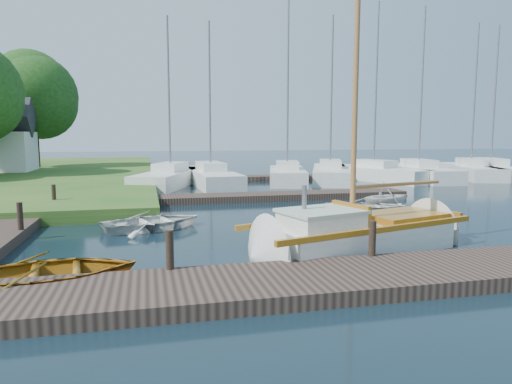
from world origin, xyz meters
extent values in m
plane|color=black|center=(0.00, 0.00, 0.00)|extent=(160.00, 160.00, 0.00)
cube|color=black|center=(0.00, -6.00, 0.15)|extent=(18.00, 2.20, 0.30)
cube|color=black|center=(-8.00, 2.00, 0.15)|extent=(2.20, 18.00, 0.30)
cube|color=black|center=(2.00, 6.50, 0.15)|extent=(14.00, 1.60, 0.30)
cube|color=black|center=(10.00, 16.00, 0.15)|extent=(30.00, 1.60, 0.30)
cylinder|color=black|center=(-3.00, -5.00, 0.70)|extent=(0.16, 0.16, 0.80)
cylinder|color=black|center=(1.50, -5.00, 0.70)|extent=(0.16, 0.16, 0.80)
cylinder|color=black|center=(-7.00, 0.00, 0.70)|extent=(0.16, 0.16, 0.80)
cylinder|color=black|center=(-7.00, 5.00, 0.70)|extent=(0.16, 0.16, 0.80)
cube|color=silver|center=(1.91, -3.43, 0.23)|extent=(5.35, 3.28, 0.90)
cone|color=silver|center=(4.85, -2.61, 0.23)|extent=(1.78, 2.24, 1.96)
cone|color=silver|center=(-0.93, -4.23, 0.23)|extent=(1.49, 2.16, 1.96)
cube|color=#8F4E11|center=(1.66, -2.53, 0.74)|extent=(6.00, 1.79, 0.14)
cube|color=#8F4E11|center=(2.16, -4.34, 0.74)|extent=(6.00, 1.79, 0.14)
cube|color=#8F4E11|center=(5.18, -2.51, 0.74)|extent=(0.41, 1.09, 0.14)
cube|color=silver|center=(0.75, -3.76, 0.90)|extent=(2.11, 1.83, 0.44)
cube|color=#B2C8B2|center=(0.75, -3.76, 1.15)|extent=(2.23, 1.96, 0.08)
cube|color=#8F4E11|center=(1.67, -3.50, 0.98)|extent=(0.49, 1.38, 0.60)
cylinder|color=slate|center=(0.38, -3.55, 1.48)|extent=(0.12, 0.12, 0.60)
cube|color=#8F4E11|center=(3.45, -3.00, 0.78)|extent=(2.52, 2.04, 0.20)
cylinder|color=brown|center=(1.72, -3.49, 4.88)|extent=(0.14, 0.14, 8.40)
cylinder|color=brown|center=(3.26, -3.05, 1.68)|extent=(3.11, 0.96, 0.10)
imported|color=#8F4E11|center=(-5.44, -4.61, 0.37)|extent=(3.90, 3.02, 0.74)
imported|color=silver|center=(-3.26, 0.71, 0.33)|extent=(3.78, 3.19, 0.67)
imported|color=silver|center=(4.92, 2.02, 0.33)|extent=(3.70, 3.14, 0.65)
imported|color=silver|center=(6.28, 2.82, 0.60)|extent=(2.61, 2.36, 1.20)
cube|color=silver|center=(-2.01, 13.79, 0.45)|extent=(5.10, 8.82, 0.90)
cube|color=silver|center=(-2.01, 13.79, 1.15)|extent=(2.37, 3.31, 0.50)
cylinder|color=slate|center=(-2.01, 13.79, 5.44)|extent=(0.12, 0.12, 9.07)
cube|color=silver|center=(0.44, 13.83, 0.45)|extent=(2.60, 9.51, 0.90)
cube|color=silver|center=(0.44, 13.83, 1.15)|extent=(1.54, 3.35, 0.50)
cylinder|color=slate|center=(0.44, 13.83, 5.36)|extent=(0.12, 0.12, 8.92)
cube|color=silver|center=(5.42, 13.92, 0.45)|extent=(4.01, 7.42, 0.90)
cube|color=silver|center=(5.42, 13.92, 1.15)|extent=(2.01, 2.76, 0.50)
cylinder|color=slate|center=(5.42, 13.92, 6.38)|extent=(0.12, 0.12, 10.96)
cube|color=silver|center=(8.67, 14.59, 0.45)|extent=(5.48, 9.51, 0.90)
cube|color=silver|center=(8.67, 14.59, 1.15)|extent=(2.50, 3.56, 0.50)
cylinder|color=slate|center=(8.67, 14.59, 5.86)|extent=(0.12, 0.12, 9.93)
cube|color=silver|center=(11.60, 14.02, 0.45)|extent=(4.91, 8.58, 0.90)
cube|color=silver|center=(11.60, 14.02, 1.15)|extent=(2.31, 3.22, 0.50)
cylinder|color=slate|center=(11.60, 14.02, 6.31)|extent=(0.12, 0.12, 10.83)
cube|color=silver|center=(14.99, 13.97, 0.45)|extent=(3.43, 9.08, 0.90)
cube|color=silver|center=(14.99, 13.97, 1.15)|extent=(1.83, 3.27, 0.50)
cylinder|color=slate|center=(14.99, 13.97, 6.26)|extent=(0.12, 0.12, 10.72)
cube|color=silver|center=(19.44, 14.24, 0.45)|extent=(4.86, 8.41, 0.90)
cube|color=silver|center=(19.44, 14.24, 1.15)|extent=(2.29, 3.16, 0.50)
cylinder|color=slate|center=(19.44, 14.24, 5.88)|extent=(0.12, 0.12, 9.97)
cube|color=silver|center=(21.02, 14.13, 0.45)|extent=(5.18, 9.09, 0.90)
cube|color=silver|center=(21.02, 14.13, 1.15)|extent=(2.40, 3.40, 0.50)
cylinder|color=slate|center=(21.02, 14.13, 5.84)|extent=(0.12, 0.12, 9.89)
cylinder|color=#332114|center=(-12.00, 26.00, 2.34)|extent=(0.36, 0.36, 3.67)
sphere|color=#183C10|center=(-12.00, 26.00, 6.11)|extent=(6.73, 6.73, 6.73)
sphere|color=#183C10|center=(-11.50, 25.70, 5.60)|extent=(5.71, 5.71, 5.71)
sphere|color=#183C10|center=(-12.40, 26.40, 6.82)|extent=(6.12, 6.12, 6.12)
camera|label=1|loc=(-3.41, -14.18, 2.99)|focal=32.00mm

